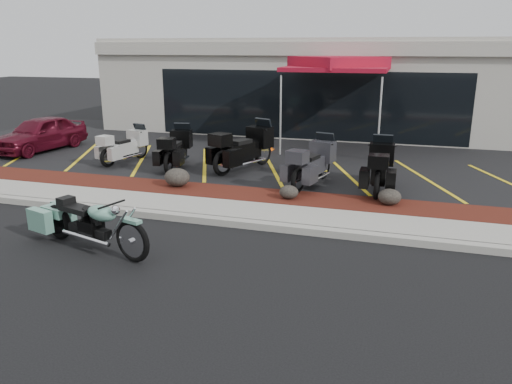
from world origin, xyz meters
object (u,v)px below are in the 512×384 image
(hero_cruiser, at_px, (132,235))
(parked_car, at_px, (40,134))
(popup_canopy, at_px, (338,65))
(traffic_cone, at_px, (269,144))
(touring_white, at_px, (140,141))

(hero_cruiser, distance_m, parked_car, 10.64)
(parked_car, height_order, popup_canopy, popup_canopy)
(hero_cruiser, bearing_deg, traffic_cone, 107.20)
(hero_cruiser, height_order, popup_canopy, popup_canopy)
(touring_white, bearing_deg, traffic_cone, -41.76)
(traffic_cone, relative_size, popup_canopy, 0.11)
(hero_cruiser, distance_m, touring_white, 8.03)
(hero_cruiser, xyz_separation_m, popup_canopy, (2.04, 10.57, 2.54))
(parked_car, height_order, traffic_cone, parked_car)
(hero_cruiser, xyz_separation_m, traffic_cone, (-0.14, 9.62, -0.16))
(traffic_cone, height_order, popup_canopy, popup_canopy)
(parked_car, xyz_separation_m, popup_canopy, (9.84, 3.34, 2.31))
(traffic_cone, bearing_deg, touring_white, -145.17)
(hero_cruiser, xyz_separation_m, touring_white, (-3.79, 7.08, 0.20))
(touring_white, bearing_deg, popup_canopy, -45.67)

